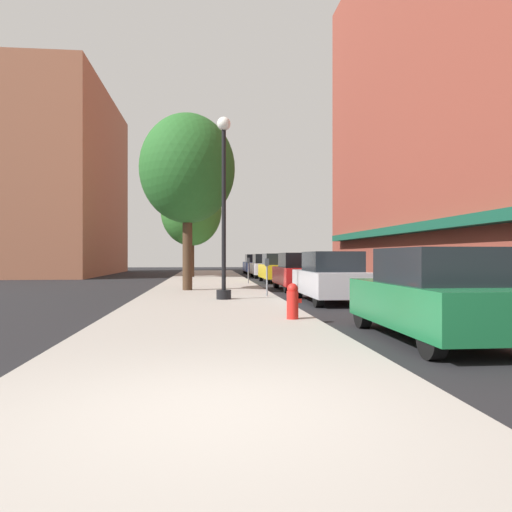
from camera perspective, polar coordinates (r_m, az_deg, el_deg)
The scene contains 16 objects.
ground_plane at distance 22.88m, azimuth 4.52°, elevation -3.81°, with size 90.00×90.00×0.00m, color black.
sidewalk_slab at distance 23.51m, azimuth -5.58°, elevation -3.56°, with size 4.80×50.00×0.12m, color gray.
building_right_brick at distance 32.30m, azimuth 23.92°, elevation 19.56°, with size 6.80×40.00×24.72m.
building_far_background at distance 43.29m, azimuth -20.50°, elevation 7.73°, with size 6.80×18.00×14.73m.
lamppost at distance 16.03m, azimuth -3.75°, elevation 6.04°, with size 0.48×0.48×5.90m.
fire_hydrant at distance 10.97m, azimuth 4.27°, elevation -5.21°, with size 0.33×0.26×0.79m.
parking_meter_near at distance 25.08m, azimuth -0.90°, elevation -1.30°, with size 0.14×0.09×1.31m.
parking_meter_far at distance 17.27m, azimuth 1.27°, elevation -1.89°, with size 0.14×0.09×1.31m.
tree_near at distance 33.57m, azimuth -7.51°, elevation 5.16°, with size 4.08×4.08×6.78m.
tree_mid at distance 20.71m, azimuth -7.95°, elevation 9.93°, with size 3.91×3.91×7.24m.
car_green at distance 9.37m, azimuth 19.93°, elevation -4.33°, with size 1.80×4.30×1.66m.
car_silver at distance 16.30m, azimuth 8.68°, elevation -2.49°, with size 1.80×4.30×1.66m.
car_red at distance 21.86m, azimuth 4.98°, elevation -1.86°, with size 1.80×4.30×1.66m.
car_yellow at distance 28.37m, azimuth 2.51°, elevation -1.44°, with size 1.80×4.30×1.66m.
car_white at distance 34.52m, azimuth 1.05°, elevation -1.18°, with size 1.80×4.30×1.66m.
car_blue at distance 41.63m, azimuth -0.11°, elevation -0.98°, with size 1.80×4.30×1.66m.
Camera 1 is at (-0.04, -4.47, 1.51)m, focal length 34.53 mm.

